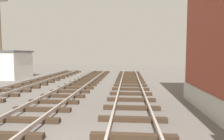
{
  "coord_description": "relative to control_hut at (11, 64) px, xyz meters",
  "views": [
    {
      "loc": [
        0.76,
        -4.03,
        2.47
      ],
      "look_at": [
        -0.23,
        8.07,
        1.47
      ],
      "focal_mm": 32.18,
      "sensor_mm": 36.0,
      "label": 1
    }
  ],
  "objects": [
    {
      "name": "control_hut",
      "position": [
        0.0,
        0.0,
        0.0
      ],
      "size": [
        3.0,
        3.8,
        2.76
      ],
      "color": "silver",
      "rests_on": "ground"
    },
    {
      "name": "utility_pole_far",
      "position": [
        -0.91,
        -0.09,
        2.8
      ],
      "size": [
        1.8,
        0.24,
        7.99
      ],
      "color": "brown",
      "rests_on": "ground"
    }
  ]
}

